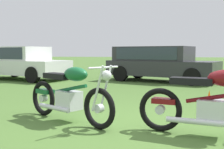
% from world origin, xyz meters
% --- Properties ---
extents(ground_plane, '(120.00, 120.00, 0.00)m').
position_xyz_m(ground_plane, '(0.00, 0.00, 0.00)').
color(ground_plane, '#476B2D').
extents(motorcycle_green, '(1.92, 1.28, 1.02)m').
position_xyz_m(motorcycle_green, '(-1.09, 0.07, 0.49)').
color(motorcycle_green, black).
rests_on(motorcycle_green, ground).
extents(motorcycle_maroon, '(2.12, 0.77, 1.02)m').
position_xyz_m(motorcycle_maroon, '(1.23, -0.36, 0.49)').
color(motorcycle_maroon, black).
rests_on(motorcycle_maroon, ground).
extents(car_white, '(4.49, 2.87, 1.43)m').
position_xyz_m(car_white, '(-5.85, 6.84, 0.80)').
color(car_white, silver).
rests_on(car_white, ground).
extents(car_charcoal, '(4.70, 3.11, 1.43)m').
position_xyz_m(car_charcoal, '(0.01, 7.35, 0.83)').
color(car_charcoal, '#2D2D33').
rests_on(car_charcoal, ground).
extents(traffic_cone, '(0.25, 0.25, 0.45)m').
position_xyz_m(traffic_cone, '(1.38, 1.41, 0.20)').
color(traffic_cone, '#EA590F').
rests_on(traffic_cone, ground).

